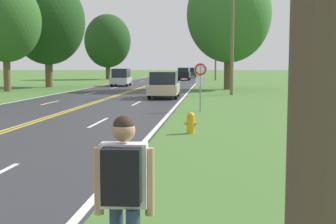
# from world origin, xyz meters

# --- Properties ---
(hitchhiker_person) EXTENTS (0.58, 0.42, 1.72)m
(hitchhiker_person) POSITION_xyz_m (5.99, 3.47, 1.05)
(hitchhiker_person) COLOR navy
(hitchhiker_person) RESTS_ON ground
(fire_hydrant) EXTENTS (0.42, 0.26, 0.70)m
(fire_hydrant) POSITION_xyz_m (6.15, 14.05, 0.35)
(fire_hydrant) COLOR gold
(fire_hydrant) RESTS_ON ground
(traffic_sign) EXTENTS (0.60, 0.10, 2.29)m
(traffic_sign) POSITION_xyz_m (6.28, 21.22, 1.71)
(traffic_sign) COLOR gray
(traffic_sign) RESTS_ON ground
(utility_pole_midground) EXTENTS (1.80, 0.24, 8.89)m
(utility_pole_midground) POSITION_xyz_m (8.26, 33.67, 4.60)
(utility_pole_midground) COLOR brown
(utility_pole_midground) RESTS_ON ground
(utility_pole_far) EXTENTS (1.80, 0.24, 9.71)m
(utility_pole_far) POSITION_xyz_m (7.31, 66.65, 5.01)
(utility_pole_far) COLOR brown
(utility_pole_far) RESTS_ON ground
(tree_left_verge) EXTENTS (7.26, 7.26, 10.58)m
(tree_left_verge) POSITION_xyz_m (-9.24, 44.21, 6.38)
(tree_left_verge) COLOR brown
(tree_left_verge) RESTS_ON ground
(tree_behind_sign) EXTENTS (5.83, 5.83, 9.13)m
(tree_behind_sign) POSITION_xyz_m (-10.17, 36.71, 5.76)
(tree_behind_sign) COLOR brown
(tree_behind_sign) RESTS_ON ground
(tree_mid_treeline) EXTENTS (7.01, 7.01, 9.87)m
(tree_mid_treeline) POSITION_xyz_m (-9.05, 69.74, 5.82)
(tree_mid_treeline) COLOR brown
(tree_mid_treeline) RESTS_ON ground
(tree_right_cluster) EXTENTS (7.50, 7.50, 11.03)m
(tree_right_cluster) POSITION_xyz_m (8.27, 41.66, 6.70)
(tree_right_cluster) COLOR brown
(tree_right_cluster) RESTS_ON ground
(car_champagne_suv_mid_near) EXTENTS (1.99, 4.63, 1.76)m
(car_champagne_suv_mid_near) POSITION_xyz_m (3.66, 30.11, 0.92)
(car_champagne_suv_mid_near) COLOR black
(car_champagne_suv_mid_near) RESTS_ON ground
(car_silver_van_mid_far) EXTENTS (1.97, 4.37, 1.81)m
(car_silver_van_mid_far) POSITION_xyz_m (-2.63, 47.36, 0.93)
(car_silver_van_mid_far) COLOR black
(car_silver_van_mid_far) RESTS_ON ground
(car_black_suv_receding) EXTENTS (1.80, 4.63, 1.81)m
(car_black_suv_receding) POSITION_xyz_m (2.79, 66.71, 0.97)
(car_black_suv_receding) COLOR black
(car_black_suv_receding) RESTS_ON ground
(car_dark_green_suv_distant) EXTENTS (1.80, 4.74, 1.73)m
(car_dark_green_suv_distant) POSITION_xyz_m (3.27, 80.95, 0.92)
(car_dark_green_suv_distant) COLOR black
(car_dark_green_suv_distant) RESTS_ON ground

